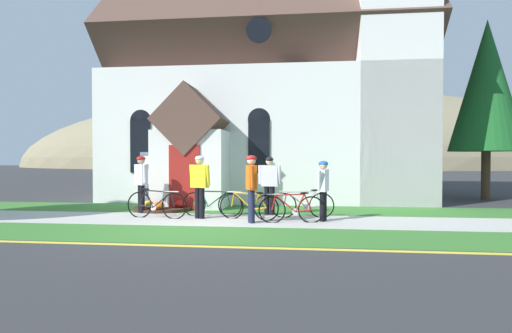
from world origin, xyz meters
TOP-DOWN VIEW (x-y plane):
  - ground at (0.00, 4.00)m, footprint 140.00×140.00m
  - sidewalk_slab at (1.16, 1.49)m, footprint 32.00×2.14m
  - grass_verge at (1.16, -0.59)m, footprint 32.00×2.02m
  - church_lawn at (1.16, 3.76)m, footprint 24.00×2.39m
  - curb_paint_stripe at (1.16, -1.75)m, footprint 28.00×0.16m
  - church_building at (1.45, 9.73)m, footprint 12.96×11.95m
  - church_sign at (-1.78, 3.61)m, footprint 1.80×0.25m
  - flower_bed at (-1.78, 3.34)m, footprint 1.90×1.90m
  - bicycle_white at (2.70, 2.16)m, footprint 1.78×0.23m
  - bicycle_orange at (2.41, 1.22)m, footprint 1.72×0.28m
  - bicycle_red at (1.23, 1.65)m, footprint 1.68×0.39m
  - bicycle_silver at (-1.37, 1.59)m, footprint 1.80×0.26m
  - bicycle_black at (0.08, 2.12)m, footprint 1.78×0.16m
  - cyclist_in_blue_jersey at (3.23, 1.58)m, footprint 0.33×0.68m
  - cyclist_in_green_jersey at (-0.14, 1.63)m, footprint 0.62×0.47m
  - cyclist_in_yellow_jersey at (1.37, 1.06)m, footprint 0.35×0.75m
  - cyclist_in_white_jersey at (1.72, 2.57)m, footprint 0.67×0.28m
  - cyclist_in_orange_jersey at (-2.20, 2.56)m, footprint 0.50×0.58m
  - roadside_conifer at (10.08, 7.97)m, footprint 2.86×2.86m
  - distant_hill at (3.96, 64.94)m, footprint 109.69×44.58m

SIDE VIEW (x-z plane):
  - ground at x=0.00m, z-range 0.00..0.00m
  - distant_hill at x=3.96m, z-range -13.49..13.49m
  - curb_paint_stripe at x=1.16m, z-range 0.00..0.01m
  - grass_verge at x=1.16m, z-range 0.00..0.01m
  - church_lawn at x=1.16m, z-range 0.00..0.01m
  - sidewalk_slab at x=1.16m, z-range 0.00..0.01m
  - flower_bed at x=-1.78m, z-range -0.07..0.27m
  - bicycle_red at x=1.23m, z-range -0.02..0.76m
  - bicycle_black at x=0.08m, z-range -0.03..0.77m
  - bicycle_orange at x=2.41m, z-range -0.04..0.78m
  - bicycle_white at x=2.70m, z-range -0.04..0.78m
  - bicycle_silver at x=-1.37m, z-range -0.04..0.81m
  - cyclist_in_blue_jersey at x=3.23m, z-range 0.13..1.74m
  - cyclist_in_white_jersey at x=1.72m, z-range 0.15..1.87m
  - cyclist_in_orange_jersey at x=-2.20m, z-range 0.16..1.90m
  - cyclist_in_green_jersey at x=-0.14m, z-range 0.16..1.91m
  - cyclist_in_yellow_jersey at x=1.37m, z-range 0.16..1.92m
  - church_sign at x=-1.78m, z-range 0.31..2.19m
  - roadside_conifer at x=10.08m, z-range 0.96..8.21m
  - church_building at x=1.45m, z-range -1.38..10.88m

